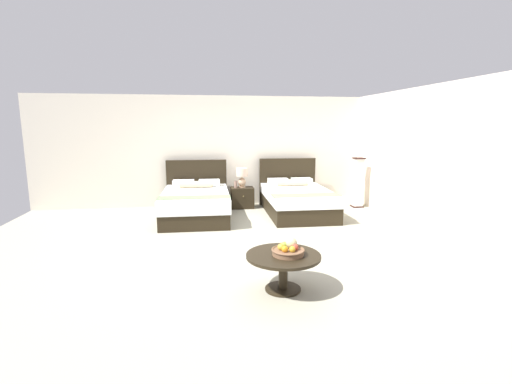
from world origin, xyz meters
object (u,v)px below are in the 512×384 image
at_px(table_lamp, 242,175).
at_px(fruit_bowl, 288,250).
at_px(vase, 236,184).
at_px(floor_lamp_corner, 358,183).
at_px(bed_near_window, 196,203).
at_px(coffee_table, 283,262).
at_px(bed_near_corner, 297,200).
at_px(nightstand, 242,198).

height_order(table_lamp, fruit_bowl, table_lamp).
height_order(vase, floor_lamp_corner, floor_lamp_corner).
bearing_deg(fruit_bowl, vase, 91.94).
bearing_deg(table_lamp, fruit_bowl, -90.06).
xyz_separation_m(fruit_bowl, floor_lamp_corner, (2.76, 4.25, 0.09)).
relative_size(table_lamp, vase, 2.73).
bearing_deg(vase, bed_near_window, -141.83).
bearing_deg(floor_lamp_corner, coffee_table, -123.59).
xyz_separation_m(bed_near_corner, floor_lamp_corner, (1.62, 0.44, 0.29)).
distance_m(table_lamp, floor_lamp_corner, 2.78).
bearing_deg(bed_near_window, vase, 38.17).
relative_size(coffee_table, floor_lamp_corner, 0.74).
height_order(bed_near_corner, floor_lamp_corner, floor_lamp_corner).
bearing_deg(fruit_bowl, nightstand, 89.94).
xyz_separation_m(table_lamp, coffee_table, (-0.06, -4.59, -0.43)).
bearing_deg(floor_lamp_corner, nightstand, 173.13).
height_order(bed_near_window, fruit_bowl, bed_near_window).
distance_m(bed_near_window, coffee_table, 3.94).
relative_size(bed_near_window, table_lamp, 4.88).
bearing_deg(table_lamp, bed_near_corner, -34.94).
xyz_separation_m(bed_near_window, vase, (0.93, 0.73, 0.26)).
xyz_separation_m(bed_near_window, coffee_table, (1.03, -3.80, 0.04)).
bearing_deg(table_lamp, bed_near_window, -143.98).
bearing_deg(floor_lamp_corner, fruit_bowl, -122.97).
distance_m(vase, fruit_bowl, 4.55).
distance_m(fruit_bowl, floor_lamp_corner, 5.07).
height_order(fruit_bowl, floor_lamp_corner, floor_lamp_corner).
height_order(vase, fruit_bowl, vase).
height_order(vase, coffee_table, vase).
bearing_deg(table_lamp, nightstand, -90.00).
xyz_separation_m(vase, floor_lamp_corner, (2.91, -0.29, 0.02)).
height_order(nightstand, vase, vase).
height_order(bed_near_window, vase, bed_near_window).
bearing_deg(bed_near_window, bed_near_corner, 0.05).
bearing_deg(coffee_table, vase, 91.24).
bearing_deg(nightstand, bed_near_window, -144.68).
bearing_deg(fruit_bowl, coffee_table, 164.07).
distance_m(table_lamp, coffee_table, 4.61).
height_order(table_lamp, vase, table_lamp).
bearing_deg(floor_lamp_corner, bed_near_window, -173.46).
bearing_deg(coffee_table, table_lamp, 89.24).
distance_m(nightstand, table_lamp, 0.53).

